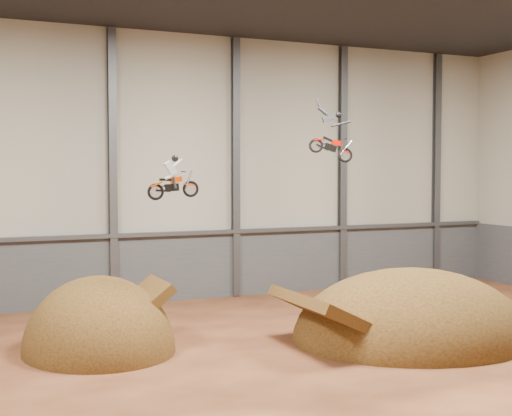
# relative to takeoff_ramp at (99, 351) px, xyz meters

# --- Properties ---
(floor) EXTENTS (40.00, 40.00, 0.00)m
(floor) POSITION_rel_takeoff_ramp_xyz_m (5.86, -5.96, 0.00)
(floor) COLOR #4C2514
(floor) RESTS_ON ground
(back_wall) EXTENTS (40.00, 0.10, 14.00)m
(back_wall) POSITION_rel_takeoff_ramp_xyz_m (5.86, 9.04, 7.00)
(back_wall) COLOR #ACA998
(back_wall) RESTS_ON ground
(lower_band_back) EXTENTS (39.80, 0.18, 3.50)m
(lower_band_back) POSITION_rel_takeoff_ramp_xyz_m (5.86, 8.94, 1.75)
(lower_band_back) COLOR #4B4D52
(lower_band_back) RESTS_ON ground
(steel_rail) EXTENTS (39.80, 0.35, 0.20)m
(steel_rail) POSITION_rel_takeoff_ramp_xyz_m (5.86, 8.79, 3.55)
(steel_rail) COLOR #47494F
(steel_rail) RESTS_ON lower_band_back
(steel_column_2) EXTENTS (0.40, 0.36, 13.90)m
(steel_column_2) POSITION_rel_takeoff_ramp_xyz_m (2.52, 8.84, 7.00)
(steel_column_2) COLOR #47494F
(steel_column_2) RESTS_ON ground
(steel_column_3) EXTENTS (0.40, 0.36, 13.90)m
(steel_column_3) POSITION_rel_takeoff_ramp_xyz_m (9.19, 8.84, 7.00)
(steel_column_3) COLOR #47494F
(steel_column_3) RESTS_ON ground
(steel_column_4) EXTENTS (0.40, 0.36, 13.90)m
(steel_column_4) POSITION_rel_takeoff_ramp_xyz_m (15.86, 8.84, 7.00)
(steel_column_4) COLOR #47494F
(steel_column_4) RESTS_ON ground
(steel_column_5) EXTENTS (0.40, 0.36, 13.90)m
(steel_column_5) POSITION_rel_takeoff_ramp_xyz_m (22.52, 8.84, 7.00)
(steel_column_5) COLOR #47494F
(steel_column_5) RESTS_ON ground
(takeoff_ramp) EXTENTS (5.69, 6.56, 5.69)m
(takeoff_ramp) POSITION_rel_takeoff_ramp_xyz_m (0.00, 0.00, 0.00)
(takeoff_ramp) COLOR #39240E
(takeoff_ramp) RESTS_ON ground
(landing_ramp) EXTENTS (9.90, 8.76, 5.71)m
(landing_ramp) POSITION_rel_takeoff_ramp_xyz_m (12.02, -3.13, 0.00)
(landing_ramp) COLOR #39240E
(landing_ramp) RESTS_ON ground
(fmx_rider_a) EXTENTS (2.05, 0.85, 1.84)m
(fmx_rider_a) POSITION_rel_takeoff_ramp_xyz_m (2.35, -2.05, 6.67)
(fmx_rider_a) COLOR #EC4600
(fmx_rider_b) EXTENTS (3.01, 1.71, 2.73)m
(fmx_rider_b) POSITION_rel_takeoff_ramp_xyz_m (9.01, -1.57, 8.42)
(fmx_rider_b) COLOR #B50C00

